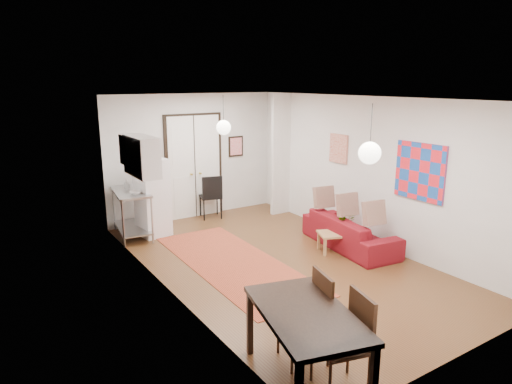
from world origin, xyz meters
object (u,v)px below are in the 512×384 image
fridge (153,198)px  sofa (350,232)px  coffee_table (341,235)px  dining_chair_near (298,308)px  kitchen_counter (132,207)px  dining_table (306,320)px  dining_chair_far (334,332)px  black_side_chair (208,192)px

fridge → sofa: bearing=-51.2°
coffee_table → dining_chair_near: size_ratio=0.92×
fridge → dining_chair_near: size_ratio=1.54×
coffee_table → kitchen_counter: kitchen_counter is taller
coffee_table → dining_chair_near: (-2.80, -2.23, 0.29)m
kitchen_counter → dining_table: size_ratio=0.79×
dining_table → fridge: bearing=85.8°
sofa → dining_chair_far: 4.28m
dining_chair_near → black_side_chair: 5.94m
dining_chair_far → fridge: bearing=-167.0°
dining_chair_near → dining_chair_far: size_ratio=1.00×
sofa → black_side_chair: black_side_chair is taller
coffee_table → fridge: bearing=132.8°
sofa → dining_chair_far: dining_chair_far is taller
coffee_table → black_side_chair: bearing=107.0°
fridge → dining_chair_near: (-0.15, -5.09, -0.20)m
sofa → dining_table: bearing=136.9°
dining_chair_far → black_side_chair: dining_chair_far is taller
kitchen_counter → fridge: bearing=-11.7°
coffee_table → black_side_chair: 3.61m
kitchen_counter → dining_chair_near: dining_chair_near is taller
dining_table → dining_chair_far: (0.26, -0.16, -0.14)m
dining_table → dining_chair_far: dining_chair_far is taller
black_side_chair → dining_chair_near: bearing=87.4°
dining_chair_near → dining_chair_far: same height
fridge → dining_chair_far: (-0.15, -5.71, -0.20)m
coffee_table → kitchen_counter: bearing=135.4°
dining_chair_far → dining_chair_near: bearing=-165.5°
sofa → black_side_chair: size_ratio=2.09×
sofa → dining_chair_near: dining_chair_near is taller
dining_table → dining_chair_near: (0.26, 0.46, -0.14)m
coffee_table → fridge: 3.93m
dining_chair_near → sofa: bearing=141.2°
dining_table → dining_chair_far: 0.33m
fridge → black_side_chair: 1.71m
kitchen_counter → fridge: (0.40, -0.14, 0.17)m
sofa → coffee_table: 0.32m
fridge → dining_table: (-0.40, -5.55, -0.06)m
fridge → dining_chair_near: fridge is taller
fridge → black_side_chair: bearing=12.0°
fridge → dining_table: fridge is taller
black_side_chair → dining_chair_far: bearing=89.0°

